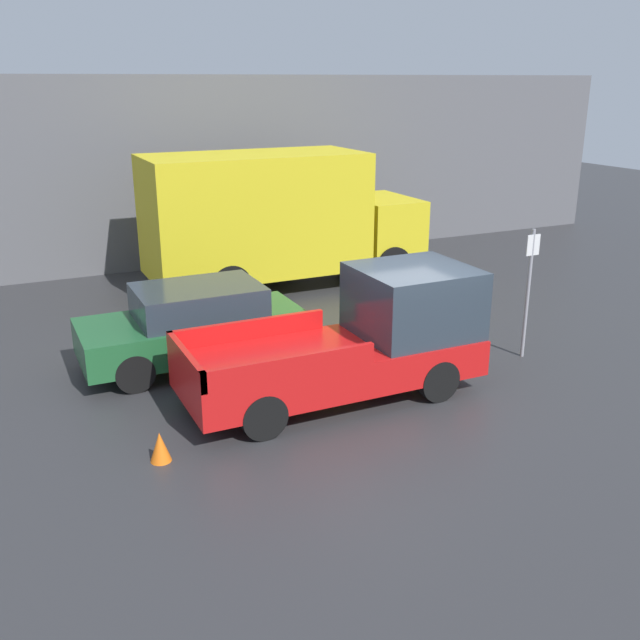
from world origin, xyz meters
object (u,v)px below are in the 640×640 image
at_px(traffic_cone, 160,447).
at_px(pickup_truck, 361,339).
at_px(car, 195,325).
at_px(parking_sign, 529,287).
at_px(delivery_truck, 274,217).

bearing_deg(traffic_cone, pickup_truck, 13.36).
bearing_deg(car, parking_sign, -22.19).
bearing_deg(delivery_truck, traffic_cone, -122.26).
distance_m(car, parking_sign, 6.45).
bearing_deg(pickup_truck, parking_sign, 1.59).
relative_size(pickup_truck, parking_sign, 2.00).
relative_size(car, delivery_truck, 0.58).
bearing_deg(parking_sign, car, 157.81).
xyz_separation_m(pickup_truck, delivery_truck, (1.18, 6.93, 0.88)).
bearing_deg(traffic_cone, delivery_truck, 57.74).
distance_m(delivery_truck, parking_sign, 7.29).
relative_size(pickup_truck, delivery_truck, 0.71).
bearing_deg(car, traffic_cone, -114.02).
height_order(pickup_truck, traffic_cone, pickup_truck).
height_order(delivery_truck, parking_sign, delivery_truck).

